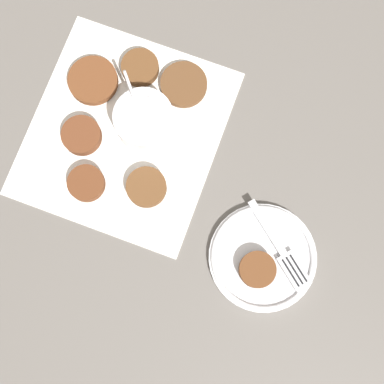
# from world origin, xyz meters

# --- Properties ---
(ground_plane) EXTENTS (4.00, 4.00, 0.00)m
(ground_plane) POSITION_xyz_m (0.00, 0.00, 0.00)
(ground_plane) COLOR #605B56
(napkin) EXTENTS (0.34, 0.32, 0.00)m
(napkin) POSITION_xyz_m (-0.02, 0.02, 0.00)
(napkin) COLOR white
(napkin) RESTS_ON ground_plane
(sauce_bowl) EXTENTS (0.10, 0.10, 0.10)m
(sauce_bowl) POSITION_xyz_m (-0.00, -0.01, 0.03)
(sauce_bowl) COLOR silver
(sauce_bowl) RESTS_ON napkin
(fritter_0) EXTENTS (0.08, 0.08, 0.01)m
(fritter_0) POSITION_xyz_m (0.04, 0.10, 0.01)
(fritter_0) COLOR brown
(fritter_0) RESTS_ON napkin
(fritter_1) EXTENTS (0.08, 0.08, 0.01)m
(fritter_1) POSITION_xyz_m (0.09, -0.04, 0.01)
(fritter_1) COLOR brown
(fritter_1) RESTS_ON napkin
(fritter_2) EXTENTS (0.06, 0.06, 0.02)m
(fritter_2) POSITION_xyz_m (-0.05, 0.08, 0.01)
(fritter_2) COLOR brown
(fritter_2) RESTS_ON napkin
(fritter_3) EXTENTS (0.07, 0.07, 0.02)m
(fritter_3) POSITION_xyz_m (-0.10, -0.05, 0.01)
(fritter_3) COLOR brown
(fritter_3) RESTS_ON napkin
(fritter_4) EXTENTS (0.06, 0.06, 0.02)m
(fritter_4) POSITION_xyz_m (0.09, 0.03, 0.01)
(fritter_4) COLOR brown
(fritter_4) RESTS_ON napkin
(fritter_5) EXTENTS (0.06, 0.06, 0.02)m
(fritter_5) POSITION_xyz_m (-0.12, 0.05, 0.01)
(fritter_5) COLOR brown
(fritter_5) RESTS_ON napkin
(serving_plate) EXTENTS (0.17, 0.17, 0.02)m
(serving_plate) POSITION_xyz_m (-0.14, -0.26, 0.01)
(serving_plate) COLOR silver
(serving_plate) RESTS_ON ground_plane
(fritter_on_plate) EXTENTS (0.06, 0.06, 0.02)m
(fritter_on_plate) POSITION_xyz_m (-0.17, -0.25, 0.03)
(fritter_on_plate) COLOR brown
(fritter_on_plate) RESTS_ON serving_plate
(fork) EXTENTS (0.12, 0.13, 0.00)m
(fork) POSITION_xyz_m (-0.13, -0.29, 0.02)
(fork) COLOR silver
(fork) RESTS_ON serving_plate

